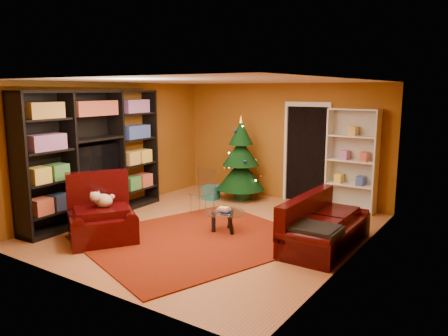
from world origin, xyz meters
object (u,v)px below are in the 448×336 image
Objects in this scene: dog at (104,201)px; white_bookshelf at (352,161)px; coffee_table at (225,222)px; acrylic_chair at (202,193)px; gift_box_teal at (211,192)px; gift_box_green at (242,194)px; armchair at (102,214)px; rug at (196,239)px; media_unit at (94,155)px; sofa at (326,222)px; christmas_tree at (241,159)px.

white_bookshelf is at bearing -2.06° from dog.
acrylic_chair reaches higher than coffee_table.
gift_box_teal reaches higher than gift_box_green.
acrylic_chair is at bearing -63.19° from gift_box_teal.
armchair reaches higher than gift_box_teal.
coffee_table is at bearing 73.56° from rug.
gift_box_green is (-0.79, 2.75, 0.12)m from rug.
dog is at bearing -107.64° from acrylic_chair.
white_bookshelf is at bearing 36.59° from media_unit.
media_unit is 7.98× the size of dog.
sofa is (3.20, 1.68, -0.25)m from dog.
media_unit is at bearing -112.71° from gift_box_teal.
coffee_table is at bearing -64.79° from christmas_tree.
sofa is 1.76m from coffee_table.
gift_box_teal is at bearing 35.05° from dog.
media_unit is at bearing 86.93° from armchair.
white_bookshelf is 4.90m from dog.
coffee_table reaches higher than rug.
armchair is (0.10, -3.23, 0.28)m from gift_box_teal.
christmas_tree is (1.55, 2.80, -0.29)m from media_unit.
gift_box_teal is 0.78× the size of dog.
dog reaches higher than rug.
gift_box_teal is 2.36m from coffee_table.
white_bookshelf is 2.65× the size of acrylic_chair.
dog is at bearing -148.86° from rug.
media_unit is 4.47m from sofa.
acrylic_chair is at bearing 80.34° from sofa.
media_unit is 1.66× the size of christmas_tree.
sofa is at bearing -27.83° from armchair.
coffee_table is at bearing 11.18° from media_unit.
white_bookshelf is at bearing -1.46° from armchair.
rug is 3.00× the size of armchair.
rug is 3.04m from christmas_tree.
gift_box_green is 1.41m from acrylic_chair.
white_bookshelf is 2.97× the size of coffee_table.
media_unit reaches higher than coffee_table.
white_bookshelf reaches higher than coffee_table.
rug is 1.76× the size of christmas_tree.
rug is 1.60m from armchair.
acrylic_chair is (-0.88, 1.36, 0.40)m from rug.
rug is at bearing -73.87° from gift_box_green.
coffee_table is (0.97, -2.14, 0.06)m from gift_box_green.
white_bookshelf is (2.93, 0.82, 0.89)m from gift_box_teal.
media_unit is at bearing -179.22° from rug.
dog is (-1.30, -0.78, 0.65)m from rug.
rug is at bearing -114.13° from white_bookshelf.
christmas_tree is 1.01× the size of sofa.
armchair is at bearing -97.76° from gift_box_green.
rug is at bearing -106.44° from coffee_table.
rug is at bearing -73.12° from christmas_tree.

